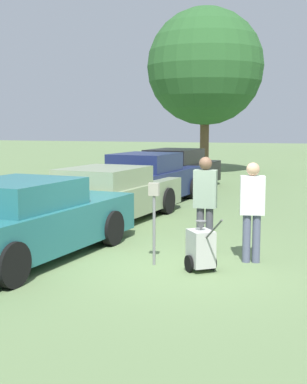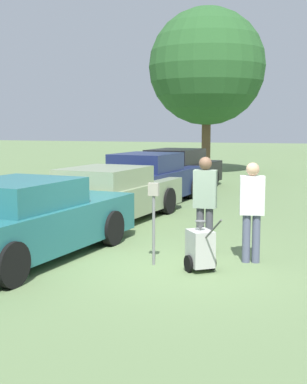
{
  "view_description": "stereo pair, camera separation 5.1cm",
  "coord_description": "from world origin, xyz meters",
  "px_view_note": "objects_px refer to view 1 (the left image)",
  "views": [
    {
      "loc": [
        2.48,
        -8.64,
        2.43
      ],
      "look_at": [
        -0.66,
        1.23,
        1.1
      ],
      "focal_mm": 50.0,
      "sensor_mm": 36.0,
      "label": 1
    },
    {
      "loc": [
        2.53,
        -8.63,
        2.43
      ],
      "look_at": [
        -0.66,
        1.23,
        1.1
      ],
      "focal_mm": 50.0,
      "sensor_mm": 36.0,
      "label": 2
    }
  ],
  "objects_px": {
    "parked_car_black": "(176,171)",
    "parking_meter": "(154,208)",
    "parked_car_teal": "(24,221)",
    "equipment_cart": "(201,248)",
    "parked_car_navy": "(147,180)",
    "person_worker": "(205,199)",
    "person_supervisor": "(252,206)",
    "parked_car_sage": "(107,195)"
  },
  "relations": [
    {
      "from": "parked_car_black",
      "to": "parking_meter",
      "type": "bearing_deg",
      "value": -70.1
    },
    {
      "from": "parked_car_teal",
      "to": "equipment_cart",
      "type": "xyz_separation_m",
      "value": [
        3.23,
        0.14,
        -0.29
      ]
    },
    {
      "from": "parked_car_teal",
      "to": "parking_meter",
      "type": "relative_size",
      "value": 3.61
    },
    {
      "from": "parked_car_navy",
      "to": "person_worker",
      "type": "distance_m",
      "value": 6.61
    },
    {
      "from": "parking_meter",
      "to": "person_supervisor",
      "type": "height_order",
      "value": "person_supervisor"
    },
    {
      "from": "parked_car_black",
      "to": "parking_meter",
      "type": "xyz_separation_m",
      "value": [
        2.38,
        -10.15,
        0.29
      ]
    },
    {
      "from": "equipment_cart",
      "to": "parked_car_sage",
      "type": "bearing_deg",
      "value": 93.47
    },
    {
      "from": "parked_car_teal",
      "to": "parked_car_navy",
      "type": "height_order",
      "value": "parked_car_navy"
    },
    {
      "from": "parked_car_navy",
      "to": "person_worker",
      "type": "xyz_separation_m",
      "value": [
        3.06,
        -5.86,
        0.34
      ]
    },
    {
      "from": "person_supervisor",
      "to": "equipment_cart",
      "type": "xyz_separation_m",
      "value": [
        -0.73,
        -0.82,
        -0.62
      ]
    },
    {
      "from": "person_supervisor",
      "to": "equipment_cart",
      "type": "relative_size",
      "value": 1.77
    },
    {
      "from": "parked_car_navy",
      "to": "person_supervisor",
      "type": "distance_m",
      "value": 7.32
    },
    {
      "from": "parked_car_black",
      "to": "person_supervisor",
      "type": "relative_size",
      "value": 3.03
    },
    {
      "from": "parked_car_sage",
      "to": "equipment_cart",
      "type": "height_order",
      "value": "parked_car_sage"
    },
    {
      "from": "parked_car_sage",
      "to": "parking_meter",
      "type": "distance_m",
      "value": 4.36
    },
    {
      "from": "parking_meter",
      "to": "person_supervisor",
      "type": "relative_size",
      "value": 0.81
    },
    {
      "from": "parked_car_sage",
      "to": "equipment_cart",
      "type": "relative_size",
      "value": 5.32
    },
    {
      "from": "parked_car_sage",
      "to": "parked_car_black",
      "type": "bearing_deg",
      "value": 96.71
    },
    {
      "from": "parked_car_sage",
      "to": "person_worker",
      "type": "relative_size",
      "value": 2.91
    },
    {
      "from": "parked_car_sage",
      "to": "person_worker",
      "type": "height_order",
      "value": "person_worker"
    },
    {
      "from": "parked_car_teal",
      "to": "equipment_cart",
      "type": "relative_size",
      "value": 5.17
    },
    {
      "from": "person_worker",
      "to": "equipment_cart",
      "type": "xyz_separation_m",
      "value": [
        0.17,
        -1.12,
        -0.66
      ]
    },
    {
      "from": "parked_car_teal",
      "to": "parking_meter",
      "type": "bearing_deg",
      "value": 13.37
    },
    {
      "from": "parked_car_teal",
      "to": "parked_car_sage",
      "type": "relative_size",
      "value": 0.97
    },
    {
      "from": "parked_car_black",
      "to": "person_worker",
      "type": "xyz_separation_m",
      "value": [
        3.06,
        -9.17,
        0.35
      ]
    },
    {
      "from": "parked_car_sage",
      "to": "parked_car_black",
      "type": "distance_m",
      "value": 6.51
    },
    {
      "from": "parked_car_navy",
      "to": "person_supervisor",
      "type": "xyz_separation_m",
      "value": [
        3.96,
        -6.16,
        0.29
      ]
    },
    {
      "from": "person_worker",
      "to": "person_supervisor",
      "type": "distance_m",
      "value": 0.95
    },
    {
      "from": "parked_car_sage",
      "to": "parking_meter",
      "type": "bearing_deg",
      "value": -50.09
    },
    {
      "from": "parked_car_sage",
      "to": "person_supervisor",
      "type": "bearing_deg",
      "value": -30.03
    },
    {
      "from": "parking_meter",
      "to": "person_worker",
      "type": "height_order",
      "value": "person_worker"
    },
    {
      "from": "parked_car_teal",
      "to": "parked_car_black",
      "type": "distance_m",
      "value": 10.42
    },
    {
      "from": "parked_car_sage",
      "to": "parked_car_navy",
      "type": "relative_size",
      "value": 1.07
    },
    {
      "from": "parked_car_black",
      "to": "equipment_cart",
      "type": "relative_size",
      "value": 5.35
    },
    {
      "from": "parked_car_teal",
      "to": "parked_car_black",
      "type": "relative_size",
      "value": 0.97
    },
    {
      "from": "parked_car_teal",
      "to": "person_worker",
      "type": "height_order",
      "value": "person_worker"
    },
    {
      "from": "parked_car_sage",
      "to": "equipment_cart",
      "type": "bearing_deg",
      "value": -42.68
    },
    {
      "from": "person_worker",
      "to": "parked_car_teal",
      "type": "bearing_deg",
      "value": 18.38
    },
    {
      "from": "parking_meter",
      "to": "equipment_cart",
      "type": "relative_size",
      "value": 1.43
    },
    {
      "from": "parked_car_navy",
      "to": "parked_car_black",
      "type": "xyz_separation_m",
      "value": [
        -0.0,
        3.31,
        -0.01
      ]
    },
    {
      "from": "parked_car_navy",
      "to": "parking_meter",
      "type": "xyz_separation_m",
      "value": [
        2.38,
        -6.84,
        0.28
      ]
    },
    {
      "from": "person_worker",
      "to": "equipment_cart",
      "type": "height_order",
      "value": "person_worker"
    }
  ]
}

